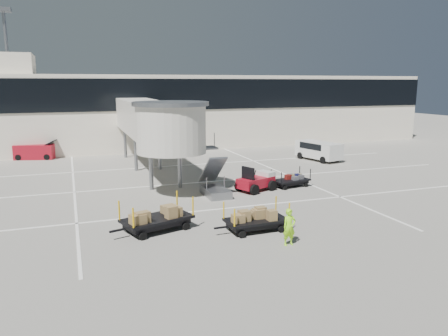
{
  "coord_description": "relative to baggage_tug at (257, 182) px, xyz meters",
  "views": [
    {
      "loc": [
        -10.05,
        -20.96,
        7.16
      ],
      "look_at": [
        -1.18,
        3.97,
        2.0
      ],
      "focal_mm": 35.0,
      "sensor_mm": 36.0,
      "label": 1
    }
  ],
  "objects": [
    {
      "name": "ground",
      "position": [
        -1.65,
        -5.36,
        -0.63
      ],
      "size": [
        140.0,
        140.0,
        0.0
      ],
      "primitive_type": "plane",
      "color": "#A39E91",
      "rests_on": "ground"
    },
    {
      "name": "lane_markings",
      "position": [
        -2.32,
        3.97,
        -0.62
      ],
      "size": [
        40.0,
        30.0,
        0.02
      ],
      "color": "white",
      "rests_on": "ground"
    },
    {
      "name": "terminal",
      "position": [
        -2.0,
        24.58,
        3.48
      ],
      "size": [
        64.0,
        12.11,
        15.2
      ],
      "color": "white",
      "rests_on": "ground"
    },
    {
      "name": "jet_bridge",
      "position": [
        -5.62,
        6.9,
        3.65
      ],
      "size": [
        5.7,
        20.4,
        6.03
      ],
      "color": "silver",
      "rests_on": "ground"
    },
    {
      "name": "baggage_tug",
      "position": [
        0.0,
        0.0,
        0.0
      ],
      "size": [
        2.91,
        2.47,
        1.73
      ],
      "rotation": [
        0.0,
        0.0,
        0.39
      ],
      "color": "maroon",
      "rests_on": "ground"
    },
    {
      "name": "suitcase_cart",
      "position": [
        2.69,
        0.21,
        -0.19
      ],
      "size": [
        3.3,
        1.73,
        1.27
      ],
      "rotation": [
        0.0,
        0.0,
        0.17
      ],
      "color": "black",
      "rests_on": "ground"
    },
    {
      "name": "box_cart_near",
      "position": [
        -3.25,
        -7.5,
        -0.02
      ],
      "size": [
        3.74,
        1.61,
        1.46
      ],
      "rotation": [
        0.0,
        0.0,
        0.04
      ],
      "color": "black",
      "rests_on": "ground"
    },
    {
      "name": "box_cart_far",
      "position": [
        -7.9,
        -5.84,
        -0.03
      ],
      "size": [
        4.23,
        2.64,
        1.63
      ],
      "rotation": [
        0.0,
        0.0,
        0.31
      ],
      "color": "black",
      "rests_on": "ground"
    },
    {
      "name": "ground_worker",
      "position": [
        -2.72,
        -9.78,
        0.22
      ],
      "size": [
        0.63,
        0.42,
        1.69
      ],
      "primitive_type": "imported",
      "rotation": [
        0.0,
        0.0,
        0.03
      ],
      "color": "#94EE19",
      "rests_on": "ground"
    },
    {
      "name": "minivan",
      "position": [
        10.27,
        9.05,
        0.41
      ],
      "size": [
        2.83,
        4.86,
        1.73
      ],
      "rotation": [
        0.0,
        0.0,
        0.23
      ],
      "color": "silver",
      "rests_on": "ground"
    },
    {
      "name": "belt_loader",
      "position": [
        -14.93,
        18.63,
        0.07
      ],
      "size": [
        4.05,
        2.36,
        1.84
      ],
      "rotation": [
        0.0,
        0.0,
        -0.26
      ],
      "color": "maroon",
      "rests_on": "ground"
    }
  ]
}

